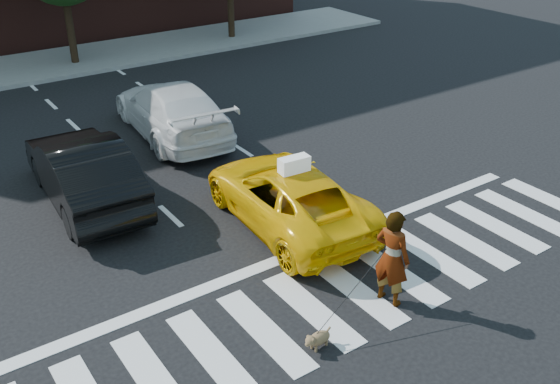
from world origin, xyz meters
name	(u,v)px	position (x,y,z in m)	size (l,w,h in m)	color
ground	(355,290)	(0.00, 0.00, 0.00)	(120.00, 120.00, 0.00)	black
crosswalk	(355,290)	(0.00, 0.00, 0.01)	(13.00, 2.40, 0.01)	silver
stop_line	(303,250)	(0.00, 1.60, 0.01)	(12.00, 0.30, 0.01)	silver
sidewalk_far	(59,63)	(0.00, 17.50, 0.07)	(30.00, 4.00, 0.15)	slate
taxi	(288,195)	(0.41, 2.71, 0.65)	(2.17, 4.71, 1.31)	#F4B605
black_sedan	(83,171)	(-2.86, 6.14, 0.78)	(1.66, 4.76, 1.57)	black
white_suv	(172,109)	(0.57, 8.63, 0.76)	(2.14, 5.26, 1.53)	silver
woman	(392,258)	(0.28, -0.57, 0.92)	(0.67, 0.44, 1.84)	#999999
dog	(317,339)	(-1.52, -0.83, 0.19)	(0.57, 0.26, 0.32)	olive
taxi_sign	(294,164)	(0.41, 2.51, 1.47)	(0.65, 0.28, 0.32)	white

